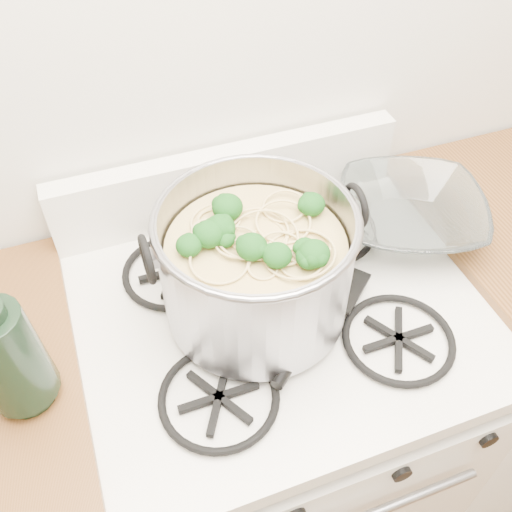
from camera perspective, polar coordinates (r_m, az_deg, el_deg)
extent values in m
plane|color=silver|center=(1.08, -4.10, 24.06)|extent=(3.60, 0.00, 3.60)
cube|color=white|center=(1.52, 1.81, -16.82)|extent=(0.76, 0.65, 0.81)
cube|color=white|center=(1.11, 2.37, -5.77)|extent=(0.76, 0.65, 0.04)
cube|color=black|center=(1.09, 2.42, -4.74)|extent=(0.60, 0.56, 0.02)
cylinder|color=black|center=(1.04, 3.80, -24.02)|extent=(0.04, 0.03, 0.04)
cylinder|color=black|center=(1.09, 14.12, -19.97)|extent=(0.04, 0.03, 0.04)
cylinder|color=black|center=(1.17, 21.98, -16.31)|extent=(0.04, 0.03, 0.04)
cube|color=silver|center=(1.48, -18.15, -21.53)|extent=(0.25, 0.65, 0.88)
cube|color=#4D2D12|center=(1.09, -23.77, -11.97)|extent=(0.25, 0.65, 0.04)
cylinder|color=gray|center=(0.99, 0.00, -0.88)|extent=(0.33, 0.33, 0.22)
torus|color=gray|center=(0.91, 0.00, 3.66)|extent=(0.34, 0.34, 0.01)
torus|color=black|center=(0.90, -10.84, -0.34)|extent=(0.01, 0.08, 0.08)
torus|color=black|center=(0.99, 9.90, 4.96)|extent=(0.01, 0.08, 0.08)
cylinder|color=tan|center=(1.01, 0.00, -2.00)|extent=(0.31, 0.31, 0.16)
sphere|color=#134713|center=(0.94, 0.00, 2.03)|extent=(0.04, 0.04, 0.04)
sphere|color=#134713|center=(0.94, 0.00, 2.03)|extent=(0.04, 0.04, 0.04)
sphere|color=#134713|center=(0.94, 0.00, 2.03)|extent=(0.04, 0.04, 0.04)
sphere|color=#134713|center=(0.94, 0.00, 2.03)|extent=(0.04, 0.04, 0.04)
sphere|color=#134713|center=(0.94, 0.00, 2.03)|extent=(0.04, 0.04, 0.04)
sphere|color=#134713|center=(0.94, 0.00, 2.03)|extent=(0.04, 0.04, 0.04)
sphere|color=#134713|center=(0.94, 0.00, 2.03)|extent=(0.04, 0.04, 0.04)
sphere|color=#134713|center=(0.94, 0.00, 2.03)|extent=(0.04, 0.04, 0.04)
sphere|color=#134713|center=(0.94, 0.00, 2.03)|extent=(0.04, 0.04, 0.04)
sphere|color=#134713|center=(0.94, 0.00, 2.03)|extent=(0.04, 0.04, 0.04)
sphere|color=#134713|center=(0.94, 0.00, 2.03)|extent=(0.04, 0.04, 0.04)
sphere|color=#134713|center=(0.94, 0.00, 2.03)|extent=(0.04, 0.04, 0.04)
imported|color=white|center=(1.25, 15.01, 3.47)|extent=(0.16, 0.16, 0.03)
imported|color=black|center=(0.92, -24.09, -8.05)|extent=(0.13, 0.14, 0.29)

